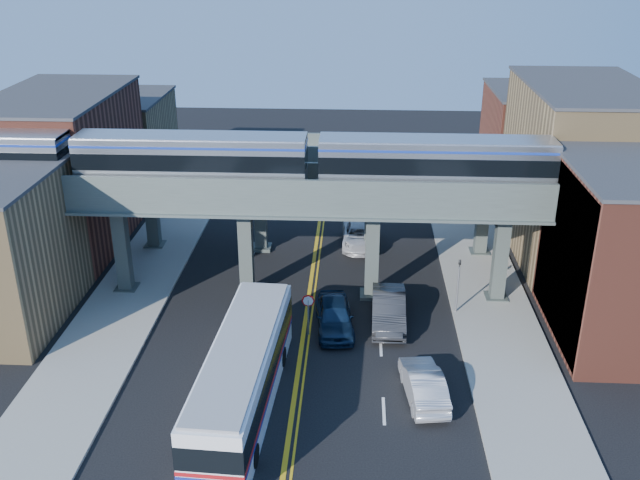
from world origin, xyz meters
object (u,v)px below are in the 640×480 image
object	(u,v)px
traffic_signal	(458,280)
transit_bus	(243,376)
car_lane_d	(357,191)
car_parked_curb	(424,384)
stop_sign	(308,308)
car_lane_a	(335,316)
transit_train	(192,158)
car_lane_c	(360,236)
car_lane_b	(389,310)

from	to	relation	value
traffic_signal	transit_bus	bearing A→B (deg)	-139.56
car_lane_d	car_parked_curb	size ratio (longest dim) A/B	1.12
stop_sign	traffic_signal	bearing A→B (deg)	18.63
traffic_signal	car_lane_d	size ratio (longest dim) A/B	0.74
traffic_signal	car_parked_curb	xyz separation A→B (m)	(-2.70, -8.77, -1.48)
transit_bus	car_lane_a	world-z (taller)	transit_bus
transit_train	car_lane_c	world-z (taller)	transit_train
car_lane_c	car_lane_b	bearing A→B (deg)	-81.84
stop_sign	car_lane_a	world-z (taller)	stop_sign
transit_train	car_lane_c	bearing A→B (deg)	37.94
car_lane_a	car_lane_c	distance (m)	12.36
traffic_signal	stop_sign	bearing A→B (deg)	-161.37
stop_sign	traffic_signal	world-z (taller)	traffic_signal
transit_train	car_lane_a	size ratio (longest dim) A/B	8.24
transit_bus	car_lane_d	size ratio (longest dim) A/B	2.41
transit_bus	traffic_signal	bearing A→B (deg)	-46.43
transit_bus	car_parked_curb	xyz separation A→B (m)	(8.94, 1.15, -0.93)
car_lane_a	car_lane_b	xyz separation A→B (m)	(3.20, 0.81, 0.04)
transit_train	car_lane_a	xyz separation A→B (m)	(8.84, -4.25, -8.21)
transit_train	car_parked_curb	bearing A→B (deg)	-38.50
traffic_signal	car_lane_b	world-z (taller)	traffic_signal
transit_bus	car_lane_d	bearing A→B (deg)	-7.21
transit_train	car_parked_curb	world-z (taller)	transit_train
stop_sign	traffic_signal	size ratio (longest dim) A/B	0.64
stop_sign	car_lane_c	bearing A→B (deg)	77.24
car_lane_c	car_lane_d	bearing A→B (deg)	90.95
stop_sign	traffic_signal	distance (m)	9.41
stop_sign	transit_bus	bearing A→B (deg)	-111.61
car_lane_d	car_parked_curb	distance (m)	28.86
transit_train	car_lane_b	distance (m)	14.96
car_lane_d	car_lane_a	bearing A→B (deg)	-96.09
car_lane_a	car_lane_c	world-z (taller)	car_lane_a
stop_sign	car_lane_b	xyz separation A→B (m)	(4.70, 1.56, -0.83)
traffic_signal	car_lane_b	bearing A→B (deg)	-161.03
transit_train	car_lane_a	world-z (taller)	transit_train
traffic_signal	car_lane_c	bearing A→B (deg)	120.70
car_lane_c	car_parked_curb	size ratio (longest dim) A/B	1.11
traffic_signal	car_parked_curb	world-z (taller)	traffic_signal
car_lane_a	car_parked_curb	bearing A→B (deg)	-60.15
transit_train	transit_bus	xyz separation A→B (m)	(4.60, -11.92, -7.35)
car_lane_d	car_lane_c	bearing A→B (deg)	-91.52
transit_bus	car_lane_c	distance (m)	20.76
traffic_signal	car_parked_curb	bearing A→B (deg)	-107.11
car_parked_curb	traffic_signal	bearing A→B (deg)	-114.56
car_lane_a	car_lane_c	xyz separation A→B (m)	(1.45, 12.27, -0.13)
transit_bus	car_lane_c	xyz separation A→B (m)	(5.69, 19.94, -0.99)
transit_bus	car_lane_c	world-z (taller)	transit_bus
stop_sign	car_parked_curb	bearing A→B (deg)	-42.95
car_lane_d	car_parked_curb	world-z (taller)	car_parked_curb
car_lane_b	car_parked_curb	size ratio (longest dim) A/B	1.13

